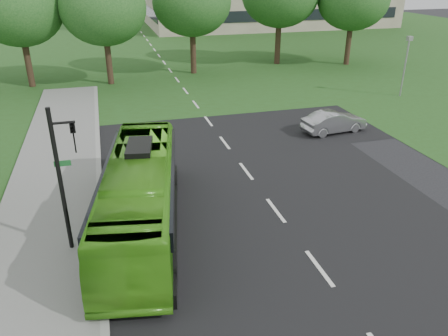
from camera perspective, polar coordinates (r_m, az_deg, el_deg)
The scene contains 9 objects.
ground at distance 17.00m, azimuth 9.28°, elevation -8.82°, with size 160.00×160.00×0.00m, color black.
street_surfaces at distance 37.14m, azimuth -5.86°, elevation 10.26°, with size 120.00×120.00×0.15m.
tree_park_a at distance 40.23m, azimuth -25.30°, elevation 18.29°, with size 6.93×6.93×9.21m.
tree_park_b at distance 38.96m, azimuth -15.53°, elevation 19.46°, with size 7.02×7.02×9.21m.
tree_park_c at distance 41.91m, azimuth -4.24°, elevation 20.81°, with size 7.09×7.09×9.42m.
bus at distance 16.86m, azimuth -10.86°, elevation -3.49°, with size 2.44×10.42×2.90m, color #4CA71E.
sedan at distance 27.71m, azimuth 14.18°, elevation 5.88°, with size 1.40×4.02×1.32m, color #9E9EA2.
traffic_light at distance 15.45m, azimuth -20.17°, elevation -0.38°, with size 0.86×0.23×5.35m.
camera_pole at distance 36.89m, azimuth 22.71°, elevation 13.08°, with size 0.44×0.40×4.58m.
Camera 1 is at (-6.33, -12.71, 9.35)m, focal length 35.00 mm.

